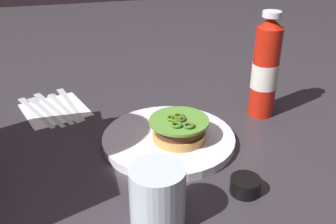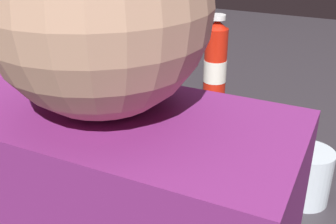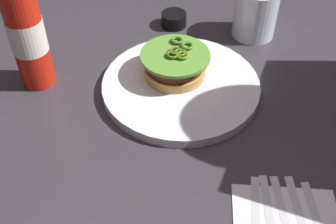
{
  "view_description": "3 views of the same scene",
  "coord_description": "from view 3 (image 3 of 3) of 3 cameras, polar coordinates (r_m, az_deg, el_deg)",
  "views": [
    {
      "loc": [
        -0.7,
        0.21,
        0.45
      ],
      "look_at": [
        0.06,
        0.01,
        0.04
      ],
      "focal_mm": 41.73,
      "sensor_mm": 36.0,
      "label": 1
    },
    {
      "loc": [
        -0.28,
        0.8,
        0.48
      ],
      "look_at": [
        0.1,
        0.01,
        0.07
      ],
      "focal_mm": 44.59,
      "sensor_mm": 36.0,
      "label": 2
    },
    {
      "loc": [
        0.55,
        0.22,
        0.51
      ],
      "look_at": [
        0.12,
        0.05,
        0.06
      ],
      "focal_mm": 44.76,
      "sensor_mm": 36.0,
      "label": 3
    }
  ],
  "objects": [
    {
      "name": "ground_plane",
      "position": [
        0.78,
        -0.2,
        3.57
      ],
      "size": [
        3.0,
        3.0,
        0.0
      ],
      "primitive_type": "plane",
      "color": "#342F35"
    },
    {
      "name": "dinner_plate",
      "position": [
        0.76,
        1.74,
        3.56
      ],
      "size": [
        0.29,
        0.29,
        0.02
      ],
      "primitive_type": "cylinder",
      "color": "white",
      "rests_on": "ground_plane"
    },
    {
      "name": "burger_sandwich",
      "position": [
        0.76,
        0.98,
        6.56
      ],
      "size": [
        0.13,
        0.13,
        0.05
      ],
      "color": "tan",
      "rests_on": "dinner_plate"
    },
    {
      "name": "ketchup_bottle",
      "position": [
        0.76,
        -18.9,
        10.85
      ],
      "size": [
        0.06,
        0.06,
        0.25
      ],
      "color": "red",
      "rests_on": "ground_plane"
    },
    {
      "name": "water_glass",
      "position": [
        0.91,
        11.84,
        13.14
      ],
      "size": [
        0.09,
        0.09,
        0.1
      ],
      "primitive_type": "cylinder",
      "color": "silver",
      "rests_on": "ground_plane"
    },
    {
      "name": "condiment_cup",
      "position": [
        0.94,
        0.81,
        12.49
      ],
      "size": [
        0.05,
        0.05,
        0.03
      ],
      "primitive_type": "cylinder",
      "color": "black",
      "rests_on": "ground_plane"
    }
  ]
}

